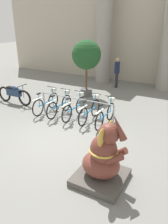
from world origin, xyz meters
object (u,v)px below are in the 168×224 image
object	(u,v)px
motorcycle	(14,94)
person_pedestrian	(117,70)
bicycle_1	(60,105)
potted_tree	(86,57)
bicycle_0	(46,102)
bicycle_4	(106,114)
bicycle_2	(74,108)
elephant_statue	(103,159)
bicycle_3	(90,110)

from	to	relation	value
motorcycle	person_pedestrian	xyz separation A→B (m)	(3.14, 4.82, 0.55)
bicycle_1	potted_tree	xyz separation A→B (m)	(-0.24, 2.71, 1.57)
bicycle_0	bicycle_1	bearing A→B (deg)	1.57
motorcycle	bicycle_4	bearing A→B (deg)	-0.62
bicycle_2	potted_tree	bearing A→B (deg)	108.80
bicycle_0	motorcycle	distance (m)	1.91
motorcycle	person_pedestrian	world-z (taller)	person_pedestrian
bicycle_1	person_pedestrian	bearing A→B (deg)	83.42
bicycle_2	motorcycle	world-z (taller)	bicycle_2
person_pedestrian	potted_tree	bearing A→B (deg)	-110.48
bicycle_2	person_pedestrian	xyz separation A→B (m)	(-0.11, 4.85, 0.62)
motorcycle	elephant_statue	bearing A→B (deg)	-26.99
bicycle_4	person_pedestrian	bearing A→B (deg)	106.69
bicycle_3	bicycle_4	world-z (taller)	same
bicycle_2	bicycle_3	distance (m)	0.67
bicycle_2	elephant_statue	world-z (taller)	elephant_statue
bicycle_1	potted_tree	world-z (taller)	potted_tree
bicycle_4	person_pedestrian	world-z (taller)	person_pedestrian
bicycle_1	motorcycle	distance (m)	2.58
bicycle_0	bicycle_2	distance (m)	1.35
elephant_statue	potted_tree	bearing A→B (deg)	121.60
bicycle_1	motorcycle	xyz separation A→B (m)	(-2.58, 0.05, 0.06)
bicycle_2	elephant_statue	bearing A→B (deg)	-48.99
bicycle_0	potted_tree	xyz separation A→B (m)	(0.43, 2.73, 1.57)
bicycle_0	bicycle_1	xyz separation A→B (m)	(0.67, 0.02, 0.00)
elephant_statue	person_pedestrian	bearing A→B (deg)	108.82
person_pedestrian	bicycle_1	bearing A→B (deg)	-96.58
elephant_statue	bicycle_4	bearing A→B (deg)	112.27
bicycle_0	motorcycle	world-z (taller)	bicycle_0
bicycle_0	bicycle_4	bearing A→B (deg)	0.42
bicycle_2	person_pedestrian	world-z (taller)	person_pedestrian
bicycle_3	motorcycle	size ratio (longest dim) A/B	0.86
elephant_statue	potted_tree	world-z (taller)	potted_tree
bicycle_2	bicycle_1	bearing A→B (deg)	-178.40
bicycle_3	person_pedestrian	xyz separation A→B (m)	(-0.79, 4.81, 0.62)
bicycle_2	motorcycle	size ratio (longest dim) A/B	0.86
bicycle_2	potted_tree	size ratio (longest dim) A/B	0.62
bicycle_0	bicycle_3	distance (m)	2.02
bicycle_2	bicycle_4	distance (m)	1.35
bicycle_4	motorcycle	xyz separation A→B (m)	(-4.60, 0.05, 0.06)
bicycle_3	elephant_statue	distance (m)	3.49
bicycle_0	person_pedestrian	size ratio (longest dim) A/B	1.01
bicycle_2	bicycle_3	world-z (taller)	same
bicycle_0	bicycle_1	size ratio (longest dim) A/B	1.00
potted_tree	elephant_statue	bearing A→B (deg)	-58.40
person_pedestrian	elephant_statue	bearing A→B (deg)	-71.18
bicycle_3	person_pedestrian	world-z (taller)	person_pedestrian
elephant_statue	bicycle_1	bearing A→B (deg)	137.93
bicycle_4	person_pedestrian	size ratio (longest dim) A/B	1.01
bicycle_0	bicycle_4	xyz separation A→B (m)	(2.69, 0.02, 0.00)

